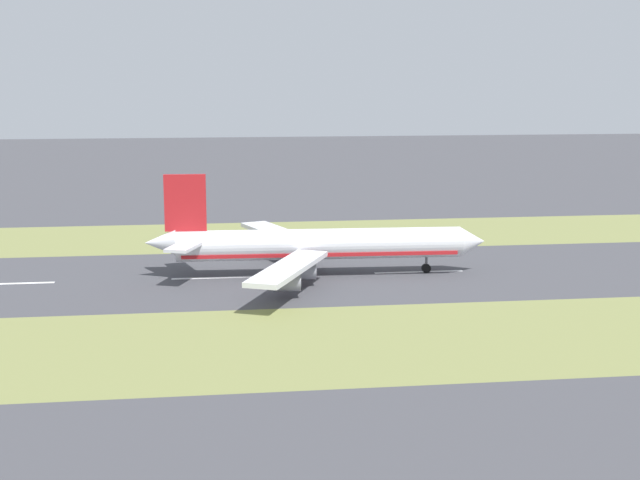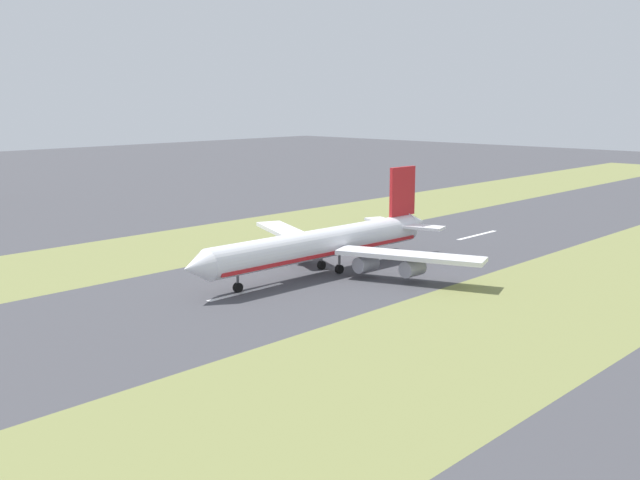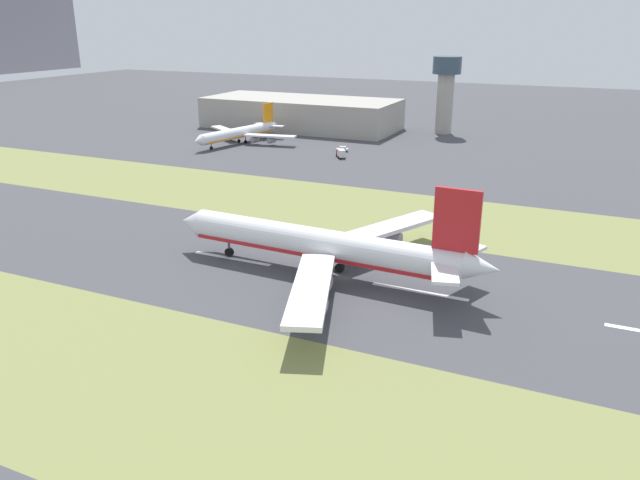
{
  "view_description": "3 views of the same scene",
  "coord_description": "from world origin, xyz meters",
  "px_view_note": "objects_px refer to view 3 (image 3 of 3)",
  "views": [
    {
      "loc": [
        170.2,
        -17.26,
        38.79
      ],
      "look_at": [
        0.11,
        4.95,
        7.0
      ],
      "focal_mm": 50.0,
      "sensor_mm": 36.0,
      "label": 1
    },
    {
      "loc": [
        -101.92,
        113.38,
        35.33
      ],
      "look_at": [
        0.11,
        4.95,
        7.0
      ],
      "focal_mm": 42.0,
      "sensor_mm": 36.0,
      "label": 2
    },
    {
      "loc": [
        -101.93,
        -41.83,
        46.79
      ],
      "look_at": [
        0.11,
        4.95,
        7.0
      ],
      "focal_mm": 35.0,
      "sensor_mm": 36.0,
      "label": 3
    }
  ],
  "objects_px": {
    "terminal_building": "(301,113)",
    "service_truck": "(341,153)",
    "airplane_main_jet": "(329,246)",
    "apron_car": "(342,149)",
    "airplane_parked_apron": "(241,133)",
    "control_tower": "(446,87)"
  },
  "relations": [
    {
      "from": "terminal_building",
      "to": "service_truck",
      "type": "distance_m",
      "value": 67.22
    },
    {
      "from": "airplane_main_jet",
      "to": "apron_car",
      "type": "xyz_separation_m",
      "value": [
        111.66,
        43.82,
        -5.02
      ]
    },
    {
      "from": "service_truck",
      "to": "airplane_parked_apron",
      "type": "bearing_deg",
      "value": 79.42
    },
    {
      "from": "service_truck",
      "to": "apron_car",
      "type": "relative_size",
      "value": 1.3
    },
    {
      "from": "apron_car",
      "to": "airplane_parked_apron",
      "type": "bearing_deg",
      "value": 91.7
    },
    {
      "from": "control_tower",
      "to": "apron_car",
      "type": "bearing_deg",
      "value": 156.38
    },
    {
      "from": "airplane_parked_apron",
      "to": "terminal_building",
      "type": "bearing_deg",
      "value": -7.0
    },
    {
      "from": "terminal_building",
      "to": "apron_car",
      "type": "height_order",
      "value": "terminal_building"
    },
    {
      "from": "control_tower",
      "to": "airplane_parked_apron",
      "type": "distance_m",
      "value": 89.72
    },
    {
      "from": "airplane_main_jet",
      "to": "airplane_parked_apron",
      "type": "xyz_separation_m",
      "value": [
        110.37,
        87.32,
        -1.78
      ]
    },
    {
      "from": "service_truck",
      "to": "apron_car",
      "type": "bearing_deg",
      "value": 19.55
    },
    {
      "from": "service_truck",
      "to": "airplane_main_jet",
      "type": "bearing_deg",
      "value": -158.39
    },
    {
      "from": "apron_car",
      "to": "control_tower",
      "type": "bearing_deg",
      "value": -23.62
    },
    {
      "from": "service_truck",
      "to": "terminal_building",
      "type": "bearing_deg",
      "value": 38.48
    },
    {
      "from": "airplane_parked_apron",
      "to": "service_truck",
      "type": "xyz_separation_m",
      "value": [
        -8.79,
        -47.08,
        -2.58
      ]
    },
    {
      "from": "control_tower",
      "to": "airplane_parked_apron",
      "type": "height_order",
      "value": "control_tower"
    },
    {
      "from": "service_truck",
      "to": "apron_car",
      "type": "distance_m",
      "value": 10.72
    },
    {
      "from": "terminal_building",
      "to": "apron_car",
      "type": "bearing_deg",
      "value": -138.03
    },
    {
      "from": "airplane_main_jet",
      "to": "control_tower",
      "type": "height_order",
      "value": "control_tower"
    },
    {
      "from": "control_tower",
      "to": "service_truck",
      "type": "relative_size",
      "value": 5.21
    },
    {
      "from": "airplane_main_jet",
      "to": "service_truck",
      "type": "distance_m",
      "value": 109.35
    },
    {
      "from": "terminal_building",
      "to": "control_tower",
      "type": "height_order",
      "value": "control_tower"
    }
  ]
}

